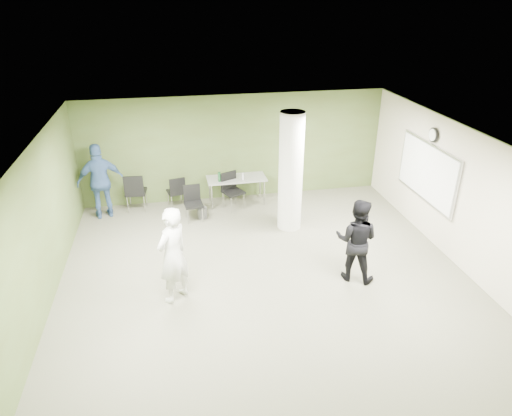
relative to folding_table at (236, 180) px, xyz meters
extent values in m
plane|color=#585745|center=(0.05, -3.54, -0.68)|extent=(8.00, 8.00, 0.00)
plane|color=white|center=(0.05, -3.54, 2.12)|extent=(8.00, 8.00, 0.00)
cube|color=#4A5628|center=(0.05, 0.46, 0.72)|extent=(8.00, 2.80, 0.02)
cube|color=#4A5628|center=(-3.95, -3.54, 0.72)|extent=(0.02, 8.00, 2.80)
cube|color=beige|center=(4.05, -3.54, 0.72)|extent=(0.02, 8.00, 2.80)
cylinder|color=silver|center=(1.05, -1.54, 0.72)|extent=(0.56, 0.56, 2.80)
cube|color=silver|center=(3.98, -2.34, 0.82)|extent=(0.04, 2.30, 1.30)
cube|color=white|center=(3.95, -2.34, 0.82)|extent=(0.02, 2.20, 1.20)
cylinder|color=black|center=(3.98, -2.34, 1.67)|extent=(0.05, 0.32, 0.32)
cylinder|color=white|center=(3.95, -2.34, 1.67)|extent=(0.02, 0.26, 0.26)
cube|color=gray|center=(0.01, 0.01, 0.03)|extent=(1.54, 0.69, 0.04)
cylinder|color=silver|center=(-0.68, -0.27, -0.33)|extent=(0.04, 0.04, 0.69)
cylinder|color=silver|center=(0.70, -0.25, -0.33)|extent=(0.04, 0.04, 0.69)
cylinder|color=silver|center=(-0.68, 0.27, -0.33)|extent=(0.04, 0.04, 0.69)
cylinder|color=silver|center=(0.70, 0.28, -0.33)|extent=(0.04, 0.04, 0.69)
cylinder|color=#15411E|center=(-0.45, -0.17, 0.17)|extent=(0.07, 0.07, 0.25)
cylinder|color=#B2B2B7|center=(0.16, -0.16, 0.14)|extent=(0.06, 0.06, 0.18)
cylinder|color=#4C4C4C|center=(-0.97, -0.69, -0.54)|extent=(0.24, 0.24, 0.28)
cube|color=black|center=(-2.58, 0.11, -0.19)|extent=(0.54, 0.54, 0.05)
cube|color=black|center=(-2.60, -0.12, 0.09)|extent=(0.48, 0.08, 0.49)
cylinder|color=silver|center=(-2.35, 0.30, -0.44)|extent=(0.02, 0.02, 0.47)
cylinder|color=silver|center=(-2.77, 0.33, -0.44)|extent=(0.02, 0.02, 0.47)
cylinder|color=silver|center=(-2.39, -0.12, -0.44)|extent=(0.02, 0.02, 0.47)
cylinder|color=silver|center=(-2.80, -0.08, -0.44)|extent=(0.02, 0.02, 0.47)
cube|color=black|center=(-1.57, 0.11, -0.26)|extent=(0.52, 0.52, 0.05)
cube|color=black|center=(-1.52, -0.08, -0.03)|extent=(0.41, 0.13, 0.42)
cylinder|color=silver|center=(-1.44, 0.32, -0.48)|extent=(0.02, 0.02, 0.40)
cylinder|color=silver|center=(-1.78, 0.24, -0.48)|extent=(0.02, 0.02, 0.40)
cylinder|color=silver|center=(-1.36, -0.02, -0.48)|extent=(0.02, 0.02, 0.40)
cylinder|color=silver|center=(-1.70, -0.11, -0.48)|extent=(0.02, 0.02, 0.40)
cube|color=black|center=(-1.17, -0.78, -0.26)|extent=(0.47, 0.47, 0.05)
cube|color=black|center=(-1.19, -0.58, -0.02)|extent=(0.42, 0.07, 0.42)
cylinder|color=silver|center=(-1.34, -0.98, -0.48)|extent=(0.02, 0.02, 0.41)
cylinder|color=silver|center=(-0.98, -0.94, -0.48)|extent=(0.02, 0.02, 0.41)
cylinder|color=silver|center=(-1.37, -0.62, -0.48)|extent=(0.02, 0.02, 0.41)
cylinder|color=silver|center=(-1.01, -0.59, -0.48)|extent=(0.02, 0.02, 0.41)
cube|color=black|center=(-0.12, -0.31, -0.22)|extent=(0.63, 0.63, 0.05)
cube|color=black|center=(-0.21, -0.11, 0.04)|extent=(0.43, 0.23, 0.46)
cylinder|color=silver|center=(-0.22, -0.57, -0.46)|extent=(0.02, 0.02, 0.44)
cylinder|color=silver|center=(0.14, -0.40, -0.46)|extent=(0.02, 0.02, 0.44)
cylinder|color=silver|center=(-0.38, -0.21, -0.46)|extent=(0.02, 0.02, 0.44)
cylinder|color=silver|center=(-0.03, -0.05, -0.46)|extent=(0.02, 0.02, 0.44)
imported|color=silver|center=(-1.72, -3.90, 0.25)|extent=(0.79, 0.79, 1.85)
imported|color=black|center=(1.74, -3.88, 0.17)|extent=(1.04, 0.98, 1.69)
imported|color=#38578C|center=(-3.35, -0.14, 0.27)|extent=(1.19, 0.70, 1.90)
camera|label=1|loc=(-1.57, -10.96, 4.51)|focal=32.00mm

